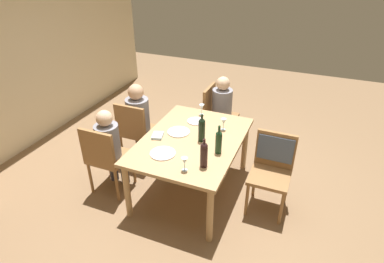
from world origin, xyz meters
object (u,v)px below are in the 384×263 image
wine_bottle_tall_green (219,141)px  chair_far_right (136,129)px  dining_table (192,145)px  wine_glass_near_left (202,107)px  chair_near (273,161)px  dinner_plate_guest_left (179,132)px  dinner_plate_guest_right (196,121)px  wine_bottle_dark_red (204,154)px  wine_glass_centre (185,161)px  person_man_bearded (139,117)px  wine_glass_near_right (224,122)px  chair_far_left (105,156)px  chair_right_end (216,112)px  person_woman_host (224,107)px  wine_bottle_short_olive (202,129)px  person_man_guest (110,144)px  dinner_plate_host (163,153)px

wine_bottle_tall_green → chair_far_right: bearing=72.5°
dining_table → wine_glass_near_left: size_ratio=10.32×
chair_near → wine_glass_near_left: size_ratio=6.17×
chair_near → wine_bottle_tall_green: bearing=26.2°
dining_table → dinner_plate_guest_left: (0.08, 0.21, 0.09)m
dinner_plate_guest_right → wine_bottle_tall_green: bearing=-139.2°
wine_bottle_dark_red → wine_glass_centre: (-0.14, 0.15, -0.04)m
chair_far_right → chair_near: bearing=-4.2°
chair_near → wine_glass_near_left: 1.19m
person_man_bearded → wine_glass_near_right: bearing=-1.1°
chair_far_left → dinner_plate_guest_right: chair_far_left is taller
chair_right_end → wine_glass_near_right: size_ratio=6.17×
chair_near → person_woman_host: person_woman_host is taller
wine_bottle_tall_green → wine_bottle_short_olive: bearing=57.6°
chair_far_right → wine_bottle_dark_red: wine_bottle_dark_red is taller
person_man_bearded → dining_table: bearing=-21.8°
person_man_bearded → person_man_guest: 0.69m
chair_right_end → dinner_plate_guest_left: 1.10m
wine_glass_near_left → wine_bottle_dark_red: bearing=-158.0°
chair_right_end → dinner_plate_guest_right: bearing=-2.2°
chair_near → wine_bottle_tall_green: 0.69m
person_woman_host → dinner_plate_guest_right: bearing=-10.9°
chair_far_left → dinner_plate_guest_left: (0.51, -0.72, 0.21)m
wine_glass_near_left → wine_bottle_tall_green: bearing=-147.8°
wine_glass_near_left → dinner_plate_guest_left: bearing=170.8°
person_man_bearded → wine_glass_centre: 1.46m
person_man_bearded → wine_bottle_dark_red: size_ratio=3.57×
chair_far_left → chair_near: same height
person_woman_host → dining_table: bearing=-1.3°
dining_table → wine_glass_near_right: 0.48m
chair_right_end → chair_near: size_ratio=1.00×
chair_far_left → dinner_plate_guest_left: 0.91m
chair_far_left → wine_glass_centre: (-0.15, -1.09, 0.31)m
dining_table → person_woman_host: person_woman_host is taller
person_man_bearded → dinner_plate_host: size_ratio=4.10×
chair_far_left → dinner_plate_guest_left: size_ratio=3.38×
person_woman_host → person_man_guest: (-1.47, 0.96, -0.01)m
chair_far_left → person_man_bearded: (0.81, 0.00, 0.13)m
chair_near → wine_glass_centre: size_ratio=6.17×
wine_bottle_dark_red → wine_glass_near_right: wine_bottle_dark_red is taller
chair_near → dinner_plate_guest_left: (-0.04, 1.14, 0.15)m
chair_right_end → person_man_bearded: person_man_bearded is taller
chair_far_right → wine_bottle_short_olive: bearing=-13.4°
chair_near → wine_glass_centre: 1.07m
wine_bottle_tall_green → wine_bottle_dark_red: size_ratio=1.03×
chair_near → dinner_plate_host: (-0.53, 1.11, 0.15)m
chair_far_right → wine_glass_near_left: size_ratio=6.17×
dining_table → wine_bottle_dark_red: (-0.45, -0.31, 0.23)m
person_man_guest → dinner_plate_guest_left: person_man_guest is taller
chair_right_end → dinner_plate_host: bearing=-3.2°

